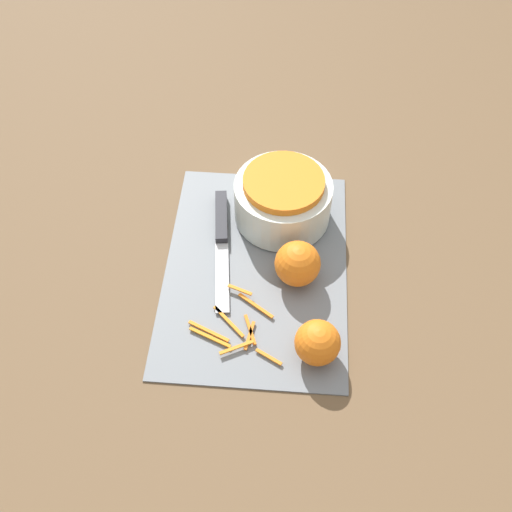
# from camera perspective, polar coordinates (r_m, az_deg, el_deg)

# --- Properties ---
(ground_plane) EXTENTS (4.00, 4.00, 0.00)m
(ground_plane) POSITION_cam_1_polar(r_m,az_deg,el_deg) (0.99, 0.00, -1.25)
(ground_plane) COLOR brown
(cutting_board) EXTENTS (0.43, 0.30, 0.01)m
(cutting_board) POSITION_cam_1_polar(r_m,az_deg,el_deg) (0.99, 0.00, -1.15)
(cutting_board) COLOR slate
(cutting_board) RESTS_ON ground_plane
(bowl_speckled) EXTENTS (0.17, 0.17, 0.09)m
(bowl_speckled) POSITION_cam_1_polar(r_m,az_deg,el_deg) (1.02, 2.58, 5.51)
(bowl_speckled) COLOR silver
(bowl_speckled) RESTS_ON cutting_board
(knife) EXTENTS (0.25, 0.05, 0.02)m
(knife) POSITION_cam_1_polar(r_m,az_deg,el_deg) (1.03, -3.31, 2.63)
(knife) COLOR #232328
(knife) RESTS_ON cutting_board
(orange_left) EXTENTS (0.07, 0.07, 0.07)m
(orange_left) POSITION_cam_1_polar(r_m,az_deg,el_deg) (0.94, 3.98, -0.73)
(orange_left) COLOR orange
(orange_left) RESTS_ON cutting_board
(orange_right) EXTENTS (0.07, 0.07, 0.07)m
(orange_right) POSITION_cam_1_polar(r_m,az_deg,el_deg) (0.87, 5.88, -8.21)
(orange_right) COLOR orange
(orange_right) RESTS_ON cutting_board
(peel_pile) EXTENTS (0.13, 0.15, 0.01)m
(peel_pile) POSITION_cam_1_polar(r_m,az_deg,el_deg) (0.92, -1.86, -6.86)
(peel_pile) COLOR orange
(peel_pile) RESTS_ON cutting_board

